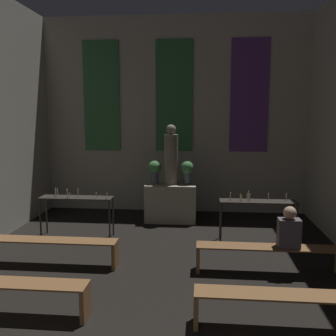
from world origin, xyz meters
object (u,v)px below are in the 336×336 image
(pew_second_right, at_px, (291,303))
(pew_back_left, at_px, (50,246))
(flower_vase_left, at_px, (155,169))
(candle_rack_right, at_px, (258,207))
(statue, at_px, (171,157))
(candle_rack_left, at_px, (76,203))
(pew_back_right, at_px, (268,253))
(flower_vase_right, at_px, (187,170))
(person_seated, at_px, (289,229))
(altar, at_px, (171,202))

(pew_second_right, distance_m, pew_back_left, 4.17)
(flower_vase_left, xyz_separation_m, candle_rack_right, (2.35, -1.45, -0.54))
(statue, bearing_deg, candle_rack_right, -36.70)
(candle_rack_left, height_order, pew_back_left, candle_rack_left)
(candle_rack_left, distance_m, pew_back_right, 4.18)
(statue, distance_m, flower_vase_right, 0.52)
(candle_rack_left, distance_m, candle_rack_right, 3.88)
(candle_rack_left, bearing_deg, person_seated, -20.50)
(altar, relative_size, candle_rack_right, 0.79)
(candle_rack_left, height_order, person_seated, person_seated)
(flower_vase_right, bearing_deg, flower_vase_left, 180.00)
(pew_back_right, bearing_deg, altar, 122.34)
(pew_back_right, bearing_deg, candle_rack_left, 157.93)
(statue, bearing_deg, pew_back_right, -57.66)
(pew_second_right, bearing_deg, flower_vase_left, 116.25)
(altar, relative_size, pew_back_right, 0.52)
(statue, height_order, candle_rack_right, statue)
(flower_vase_left, relative_size, candle_rack_right, 0.37)
(person_seated, bearing_deg, candle_rack_left, 159.50)
(flower_vase_right, xyz_separation_m, candle_rack_right, (1.53, -1.45, -0.54))
(flower_vase_left, xyz_separation_m, pew_back_right, (2.32, -3.01, -0.95))
(pew_second_right, relative_size, pew_back_right, 1.00)
(altar, height_order, person_seated, person_seated)
(candle_rack_left, bearing_deg, flower_vase_left, 43.30)
(pew_second_right, relative_size, person_seated, 3.46)
(statue, distance_m, pew_back_right, 3.78)
(pew_back_right, bearing_deg, pew_second_right, -90.00)
(altar, height_order, pew_second_right, altar)
(flower_vase_left, height_order, person_seated, flower_vase_left)
(flower_vase_left, xyz_separation_m, flower_vase_right, (0.82, 0.00, 0.00))
(candle_rack_right, bearing_deg, flower_vase_left, 148.39)
(altar, bearing_deg, pew_second_right, -67.90)
(person_seated, bearing_deg, altar, 126.56)
(candle_rack_right, distance_m, person_seated, 1.59)
(flower_vase_left, height_order, pew_back_left, flower_vase_left)
(altar, relative_size, flower_vase_right, 2.14)
(flower_vase_left, bearing_deg, pew_back_right, -52.44)
(flower_vase_right, bearing_deg, statue, 180.00)
(statue, bearing_deg, flower_vase_left, 180.00)
(statue, height_order, flower_vase_right, statue)
(altar, height_order, pew_back_right, altar)
(flower_vase_left, bearing_deg, statue, 0.00)
(candle_rack_left, bearing_deg, flower_vase_right, 31.59)
(statue, relative_size, pew_back_left, 0.61)
(flower_vase_left, xyz_separation_m, pew_second_right, (2.32, -4.69, -0.95))
(pew_back_right, bearing_deg, pew_back_left, 180.00)
(flower_vase_right, bearing_deg, candle_rack_right, -43.37)
(pew_second_right, xyz_separation_m, pew_back_right, (0.00, 1.68, 0.00))
(altar, height_order, candle_rack_right, candle_rack_right)
(statue, xyz_separation_m, pew_back_right, (1.91, -3.01, -1.27))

